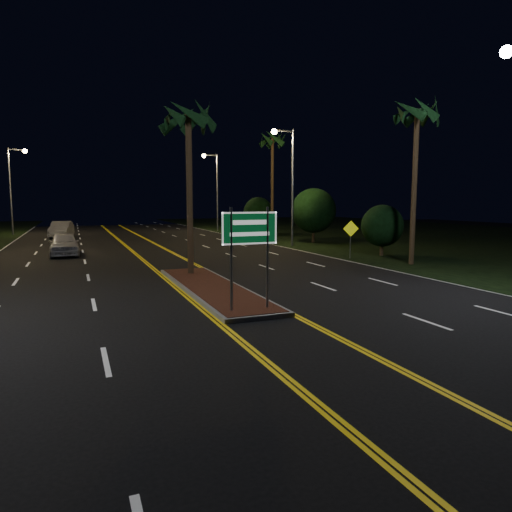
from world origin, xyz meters
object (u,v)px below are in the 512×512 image
streetlight_left_far (14,181)px  palm_median (188,118)px  streetlight_right_mid (288,173)px  shrub_near (382,226)px  median_island (212,288)px  car_far (61,228)px  palm_right_far (272,141)px  shrub_mid (314,211)px  warning_sign (351,234)px  shrub_far (258,212)px  palm_right_near (417,114)px  streetlight_right_far (214,183)px  car_near (64,242)px  highway_sign (250,238)px

streetlight_left_far → palm_median: size_ratio=1.08×
streetlight_right_mid → shrub_near: streetlight_right_mid is taller
median_island → car_far: bearing=101.3°
median_island → streetlight_left_far: (-10.61, 37.00, 5.57)m
palm_right_far → shrub_mid: palm_right_far is taller
palm_right_far → warning_sign: size_ratio=4.41×
streetlight_right_mid → shrub_mid: streetlight_right_mid is taller
streetlight_left_far → shrub_far: streetlight_left_far is taller
streetlight_left_far → shrub_far: 25.90m
palm_right_near → car_far: palm_right_near is taller
shrub_mid → streetlight_left_far: bearing=140.9°
streetlight_right_far → car_near: streetlight_right_far is taller
streetlight_right_mid → shrub_near: size_ratio=2.73×
warning_sign → palm_right_near: bearing=-49.7°
shrub_near → median_island: bearing=-152.6°
streetlight_right_mid → median_island: bearing=-125.3°
median_island → palm_right_far: size_ratio=1.00×
palm_right_near → warning_sign: size_ratio=3.98×
highway_sign → car_near: (-5.65, 19.06, -1.52)m
highway_sign → warning_sign: (10.80, 10.73, -0.90)m
shrub_mid → car_near: size_ratio=0.88×
car_far → warning_sign: bearing=-46.7°
shrub_far → palm_right_far: bearing=-99.5°
streetlight_right_far → palm_median: streetlight_right_far is taller
palm_right_far → shrub_far: size_ratio=2.60×
median_island → palm_right_far: palm_right_far is taller
streetlight_right_far → warning_sign: 28.77m
streetlight_right_mid → warning_sign: bearing=-88.7°
car_far → shrub_far: bearing=3.4°
shrub_near → palm_right_far: bearing=92.5°
warning_sign → streetlight_right_mid: bearing=105.8°
streetlight_right_mid → palm_right_near: (1.89, -12.00, 2.56)m
palm_right_near → shrub_far: (1.30, 26.00, -5.88)m
median_island → streetlight_left_far: 38.89m
palm_median → car_far: size_ratio=1.49×
palm_median → streetlight_left_far: bearing=107.6°
streetlight_right_mid → car_near: bearing=-179.5°
palm_right_far → shrub_far: (1.00, 6.00, -6.81)m
streetlight_right_far → warning_sign: (0.19, -28.47, -4.15)m
palm_right_near → shrub_far: bearing=87.1°
shrub_mid → car_far: 24.41m
shrub_far → warning_sign: bearing=-97.6°
streetlight_right_mid → palm_right_far: bearing=74.7°
car_near → shrub_mid: bearing=5.2°
streetlight_right_mid → car_near: 16.95m
streetlight_right_mid → car_far: streetlight_right_mid is taller
car_far → streetlight_right_mid: bearing=-34.9°
shrub_near → palm_right_near: bearing=-104.0°
median_island → palm_right_far: 27.84m
highway_sign → streetlight_right_far: 40.74m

